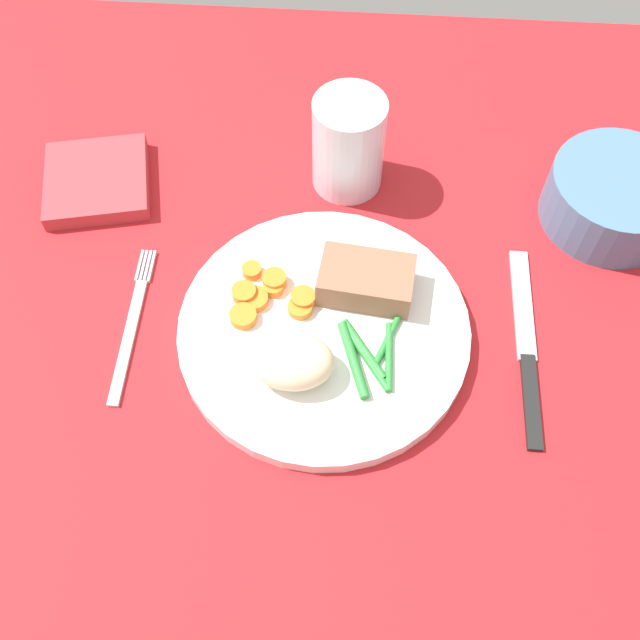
{
  "coord_description": "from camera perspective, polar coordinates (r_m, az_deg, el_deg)",
  "views": [
    {
      "loc": [
        0.35,
        -34.47,
        59.73
      ],
      "look_at": [
        -1.97,
        -1.52,
        4.6
      ],
      "focal_mm": 40.75,
      "sensor_mm": 36.0,
      "label": 1
    }
  ],
  "objects": [
    {
      "name": "napkin",
      "position": [
        0.8,
        -17.35,
        10.39
      ],
      "size": [
        12.37,
        12.53,
        1.77
      ],
      "primitive_type": "cube",
      "rotation": [
        0.0,
        0.0,
        0.21
      ],
      "color": "#B2383D",
      "rests_on": "dining_table"
    },
    {
      "name": "fork",
      "position": [
        0.69,
        -14.82,
        -0.32
      ],
      "size": [
        1.44,
        16.6,
        0.4
      ],
      "rotation": [
        0.0,
        0.0,
        0.04
      ],
      "color": "silver",
      "rests_on": "dining_table"
    },
    {
      "name": "meat_portion",
      "position": [
        0.66,
        3.34,
        3.15
      ],
      "size": [
        9.0,
        6.16,
        3.12
      ],
      "primitive_type": "cube",
      "rotation": [
        0.0,
        0.0,
        -0.11
      ],
      "color": "#936047",
      "rests_on": "dinner_plate"
    },
    {
      "name": "dining_table",
      "position": [
        0.68,
        1.75,
        -0.57
      ],
      "size": [
        120.0,
        90.0,
        2.0
      ],
      "color": "red",
      "rests_on": "ground"
    },
    {
      "name": "mashed_potatoes",
      "position": [
        0.61,
        -2.53,
        -3.22
      ],
      "size": [
        7.21,
        5.38,
        3.86
      ],
      "primitive_type": "ellipsoid",
      "color": "beige",
      "rests_on": "dinner_plate"
    },
    {
      "name": "green_beans",
      "position": [
        0.63,
        3.49,
        -2.63
      ],
      "size": [
        6.06,
        9.3,
        0.89
      ],
      "color": "#2D8C38",
      "rests_on": "dinner_plate"
    },
    {
      "name": "carrot_slices",
      "position": [
        0.66,
        -4.4,
        1.92
      ],
      "size": [
        7.7,
        7.2,
        1.22
      ],
      "color": "orange",
      "rests_on": "dinner_plate"
    },
    {
      "name": "salad_bowl",
      "position": [
        0.77,
        21.91,
        9.09
      ],
      "size": [
        13.3,
        13.3,
        5.69
      ],
      "color": "#4C7299",
      "rests_on": "dining_table"
    },
    {
      "name": "dinner_plate",
      "position": [
        0.66,
        0.0,
        -0.81
      ],
      "size": [
        26.37,
        26.37,
        1.6
      ],
      "primitive_type": "cylinder",
      "color": "white",
      "rests_on": "dining_table"
    },
    {
      "name": "water_glass",
      "position": [
        0.74,
        1.95,
        13.25
      ],
      "size": [
        7.21,
        7.21,
        10.25
      ],
      "color": "silver",
      "rests_on": "dining_table"
    },
    {
      "name": "knife",
      "position": [
        0.68,
        15.61,
        -2.18
      ],
      "size": [
        1.7,
        20.5,
        0.64
      ],
      "rotation": [
        0.0,
        0.0,
        -0.0
      ],
      "color": "black",
      "rests_on": "dining_table"
    }
  ]
}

